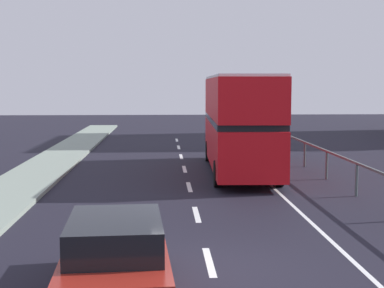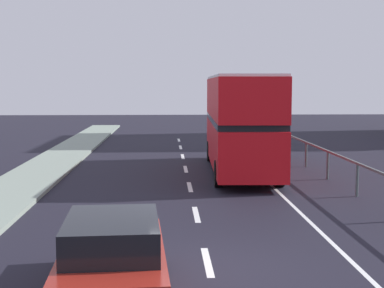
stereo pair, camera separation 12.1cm
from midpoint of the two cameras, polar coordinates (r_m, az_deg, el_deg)
The scene contains 5 objects.
ground_plane at distance 12.01m, azimuth 2.00°, elevation -12.65°, with size 75.56×120.00×0.10m, color black.
lane_paint_markings at distance 20.20m, azimuth 5.64°, elevation -4.83°, with size 3.25×46.00×0.01m.
bridge_side_railing at distance 21.56m, azimuth 15.06°, elevation -1.78°, with size 0.10×42.00×1.18m.
double_decker_bus_red at distance 24.34m, azimuth 5.07°, elevation 2.34°, with size 2.86×10.19×4.18m.
hatchback_car_near at distance 10.36m, azimuth -7.69°, elevation -11.41°, with size 2.05×4.26×1.47m.
Camera 2 is at (-0.87, -11.34, 3.80)m, focal length 52.65 mm.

